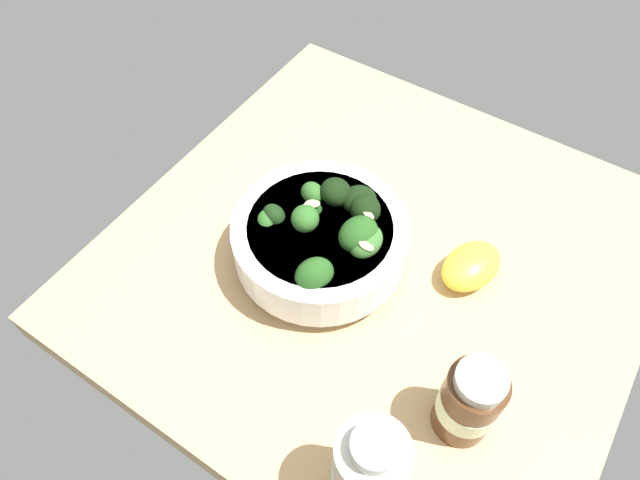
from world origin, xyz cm
name	(u,v)px	position (x,y,z in cm)	size (l,w,h in cm)	color
ground_plane	(377,264)	(0.00, 0.00, -2.30)	(61.34, 61.34, 4.60)	tan
bowl_of_broccoli	(322,237)	(4.48, -5.29, 4.54)	(20.15, 20.15, 10.21)	white
lemon_wedge	(471,266)	(-3.20, 10.41, 1.89)	(8.12, 5.59, 3.78)	yellow
bottle_tall	(369,471)	(24.17, 12.37, 6.13)	(6.43, 6.43, 13.69)	beige
bottle_short	(469,402)	(13.37, 17.02, 5.12)	(5.78, 5.78, 10.81)	#472814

